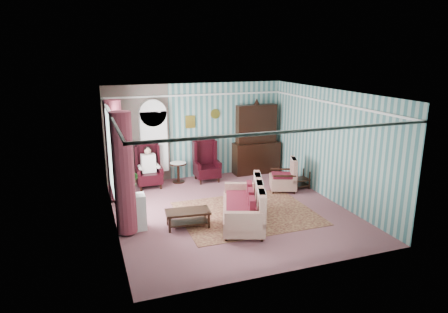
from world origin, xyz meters
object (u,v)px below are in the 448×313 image
object	(u,v)px
dresser_hutch	(257,137)
coffee_table	(188,219)
seated_woman	(149,167)
round_side_table	(178,173)
wingback_right	(207,161)
floral_armchair	(283,175)
sofa	(243,203)
wingback_left	(148,166)
bookcase	(154,146)
nest_table	(300,179)
plant_stand	(133,213)

from	to	relation	value
dresser_hutch	coffee_table	size ratio (longest dim) A/B	2.40
seated_woman	coffee_table	size ratio (longest dim) A/B	1.20
round_side_table	coffee_table	world-z (taller)	round_side_table
wingback_right	floral_armchair	size ratio (longest dim) A/B	1.37
dresser_hutch	sofa	distance (m)	4.07
wingback_left	floral_armchair	bearing A→B (deg)	-24.08
wingback_left	wingback_right	world-z (taller)	same
dresser_hutch	sofa	size ratio (longest dim) A/B	1.18
round_side_table	dresser_hutch	bearing A→B (deg)	2.64
wingback_left	seated_woman	xyz separation A→B (m)	(0.00, 0.00, -0.04)
wingback_right	floral_armchair	bearing A→B (deg)	-41.79
sofa	floral_armchair	xyz separation A→B (m)	(1.91, 1.70, -0.05)
bookcase	wingback_left	xyz separation A→B (m)	(-0.25, -0.39, -0.50)
seated_woman	wingback_left	bearing A→B (deg)	0.00
round_side_table	coffee_table	bearing A→B (deg)	-99.55
wingback_left	round_side_table	world-z (taller)	wingback_left
round_side_table	nest_table	bearing A→B (deg)	-28.20
wingback_left	plant_stand	xyz separation A→B (m)	(-0.80, -2.75, -0.22)
plant_stand	sofa	xyz separation A→B (m)	(2.39, -0.51, 0.10)
dresser_hutch	round_side_table	xyz separation A→B (m)	(-2.60, -0.12, -0.88)
wingback_right	bookcase	bearing A→B (deg)	165.43
wingback_right	round_side_table	world-z (taller)	wingback_right
floral_armchair	coffee_table	bearing A→B (deg)	135.30
floral_armchair	plant_stand	bearing A→B (deg)	125.87
wingback_left	nest_table	world-z (taller)	wingback_left
sofa	plant_stand	bearing A→B (deg)	97.91
wingback_left	coffee_table	distance (m)	3.07
dresser_hutch	wingback_right	bearing A→B (deg)	-171.23
sofa	seated_woman	bearing A→B (deg)	45.95
bookcase	floral_armchair	xyz separation A→B (m)	(3.25, -1.95, -0.66)
nest_table	dresser_hutch	bearing A→B (deg)	107.39
seated_woman	nest_table	xyz separation A→B (m)	(4.07, -1.55, -0.32)
wingback_left	coffee_table	world-z (taller)	wingback_left
wingback_right	seated_woman	bearing A→B (deg)	180.00
nest_table	floral_armchair	xyz separation A→B (m)	(-0.57, -0.01, 0.19)
seated_woman	wingback_right	bearing A→B (deg)	0.00
plant_stand	seated_woman	bearing A→B (deg)	73.78
dresser_hutch	coffee_table	distance (m)	4.65
dresser_hutch	nest_table	size ratio (longest dim) A/B	4.37
wingback_right	dresser_hutch	bearing A→B (deg)	8.77
plant_stand	coffee_table	size ratio (longest dim) A/B	0.81
wingback_right	nest_table	size ratio (longest dim) A/B	2.31
bookcase	plant_stand	world-z (taller)	bookcase
nest_table	plant_stand	world-z (taller)	plant_stand
dresser_hutch	floral_armchair	bearing A→B (deg)	-90.00
nest_table	bookcase	bearing A→B (deg)	153.08
nest_table	coffee_table	size ratio (longest dim) A/B	0.55
sofa	wingback_right	bearing A→B (deg)	17.14
round_side_table	sofa	world-z (taller)	sofa
sofa	floral_armchair	size ratio (longest dim) A/B	2.19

